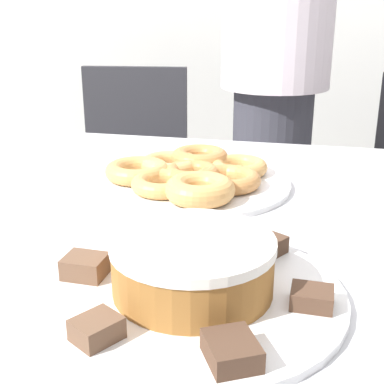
% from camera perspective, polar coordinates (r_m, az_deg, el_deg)
% --- Properties ---
extents(table, '(1.65, 1.00, 0.77)m').
position_cam_1_polar(table, '(0.93, 1.56, -6.90)').
color(table, silver).
rests_on(table, ground_plane).
extents(person_standing, '(0.32, 0.32, 1.75)m').
position_cam_1_polar(person_standing, '(1.65, 8.91, 13.44)').
color(person_standing, '#383842').
rests_on(person_standing, ground_plane).
extents(office_chair_left, '(0.49, 0.49, 0.88)m').
position_cam_1_polar(office_chair_left, '(2.02, -6.53, -0.50)').
color(office_chair_left, black).
rests_on(office_chair_left, ground_plane).
extents(plate_cake, '(0.36, 0.36, 0.01)m').
position_cam_1_polar(plate_cake, '(0.65, 0.08, -10.78)').
color(plate_cake, white).
rests_on(plate_cake, table).
extents(plate_donuts, '(0.38, 0.38, 0.01)m').
position_cam_1_polar(plate_donuts, '(1.03, -0.05, 0.97)').
color(plate_donuts, white).
rests_on(plate_donuts, table).
extents(frosted_cake, '(0.19, 0.19, 0.07)m').
position_cam_1_polar(frosted_cake, '(0.63, 0.08, -7.75)').
color(frosted_cake, '#9E662D').
rests_on(frosted_cake, plate_cake).
extents(lamington_0, '(0.07, 0.08, 0.02)m').
position_cam_1_polar(lamington_0, '(0.76, -2.70, -4.67)').
color(lamington_0, '#513828').
rests_on(lamington_0, plate_cake).
extents(lamington_1, '(0.05, 0.04, 0.03)m').
position_cam_1_polar(lamington_1, '(0.68, -11.32, -7.78)').
color(lamington_1, brown).
rests_on(lamington_1, plate_cake).
extents(lamington_2, '(0.06, 0.06, 0.02)m').
position_cam_1_polar(lamington_2, '(0.56, -10.13, -14.19)').
color(lamington_2, brown).
rests_on(lamington_2, plate_cake).
extents(lamington_3, '(0.07, 0.07, 0.02)m').
position_cam_1_polar(lamington_3, '(0.53, 4.24, -16.51)').
color(lamington_3, '#513828').
rests_on(lamington_3, plate_cake).
extents(lamington_4, '(0.05, 0.04, 0.02)m').
position_cam_1_polar(lamington_4, '(0.62, 12.67, -10.92)').
color(lamington_4, '#513828').
rests_on(lamington_4, plate_cake).
extents(lamington_5, '(0.07, 0.07, 0.02)m').
position_cam_1_polar(lamington_5, '(0.73, 7.71, -5.67)').
color(lamington_5, '#513828').
rests_on(lamington_5, plate_cake).
extents(donut_0, '(0.11, 0.11, 0.03)m').
position_cam_1_polar(donut_0, '(1.02, -0.05, 2.04)').
color(donut_0, '#C68447').
rests_on(donut_0, plate_donuts).
extents(donut_1, '(0.13, 0.13, 0.03)m').
position_cam_1_polar(donut_1, '(1.04, -5.82, 2.27)').
color(donut_1, tan).
rests_on(donut_1, plate_donuts).
extents(donut_2, '(0.12, 0.12, 0.03)m').
position_cam_1_polar(donut_2, '(0.96, -3.09, 0.89)').
color(donut_2, tan).
rests_on(donut_2, plate_donuts).
extents(donut_3, '(0.12, 0.12, 0.04)m').
position_cam_1_polar(donut_3, '(0.92, 0.85, 0.28)').
color(donut_3, tan).
rests_on(donut_3, plate_donuts).
extents(donut_4, '(0.12, 0.12, 0.03)m').
position_cam_1_polar(donut_4, '(0.99, 3.79, 1.34)').
color(donut_4, '#C68447').
rests_on(donut_4, plate_donuts).
extents(donut_5, '(0.11, 0.11, 0.03)m').
position_cam_1_polar(donut_5, '(1.07, 5.00, 2.70)').
color(donut_5, tan).
rests_on(donut_5, plate_donuts).
extents(donut_6, '(0.12, 0.12, 0.04)m').
position_cam_1_polar(donut_6, '(1.11, 0.82, 3.64)').
color(donut_6, '#C68447').
rests_on(donut_6, plate_donuts).
extents(donut_7, '(0.12, 0.12, 0.03)m').
position_cam_1_polar(donut_7, '(1.08, -2.35, 3.03)').
color(donut_7, '#E5AD66').
rests_on(donut_7, plate_donuts).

